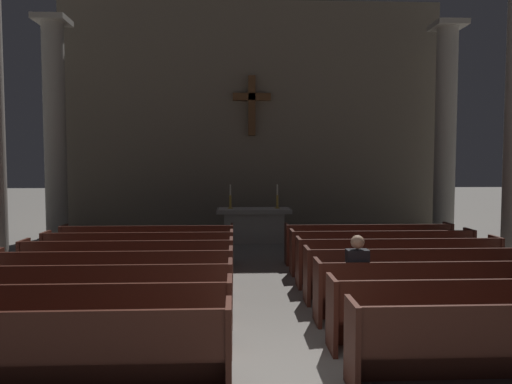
{
  "coord_description": "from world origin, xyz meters",
  "views": [
    {
      "loc": [
        -0.58,
        -4.78,
        2.37
      ],
      "look_at": [
        0.0,
        7.87,
        1.59
      ],
      "focal_mm": 33.3,
      "sensor_mm": 36.0,
      "label": 1
    }
  ],
  "objects_px": {
    "pew_right_row_3": "(446,290)",
    "candlestick_right": "(277,201)",
    "pew_left_row_2": "(72,318)",
    "column_left_third": "(55,135)",
    "pew_right_row_7": "(368,243)",
    "pew_left_row_6": "(139,254)",
    "column_right_third": "(445,136)",
    "pew_right_row_2": "(482,312)",
    "pew_right_row_5": "(398,262)",
    "pew_left_row_1": "(37,352)",
    "pew_left_row_7": "(148,245)",
    "pew_left_row_5": "(128,264)",
    "pew_left_row_3": "(97,295)",
    "pew_right_row_4": "(419,274)",
    "altar": "(254,224)",
    "pew_right_row_6": "(382,252)",
    "pew_left_row_4": "(115,277)",
    "candlestick_left": "(230,201)",
    "lone_worshipper": "(356,277)"
  },
  "relations": [
    {
      "from": "pew_right_row_6",
      "to": "pew_left_row_3",
      "type": "bearing_deg",
      "value": -148.94
    },
    {
      "from": "pew_left_row_3",
      "to": "candlestick_left",
      "type": "relative_size",
      "value": 5.44
    },
    {
      "from": "pew_left_row_2",
      "to": "pew_right_row_5",
      "type": "relative_size",
      "value": 1.0
    },
    {
      "from": "pew_left_row_2",
      "to": "pew_left_row_3",
      "type": "relative_size",
      "value": 1.0
    },
    {
      "from": "pew_right_row_7",
      "to": "pew_right_row_4",
      "type": "bearing_deg",
      "value": -90.0
    },
    {
      "from": "lone_worshipper",
      "to": "pew_left_row_3",
      "type": "bearing_deg",
      "value": -179.41
    },
    {
      "from": "pew_left_row_5",
      "to": "pew_left_row_7",
      "type": "bearing_deg",
      "value": 90.0
    },
    {
      "from": "candlestick_right",
      "to": "pew_left_row_5",
      "type": "bearing_deg",
      "value": -122.07
    },
    {
      "from": "pew_left_row_2",
      "to": "pew_left_row_4",
      "type": "distance_m",
      "value": 2.05
    },
    {
      "from": "pew_left_row_5",
      "to": "pew_right_row_4",
      "type": "distance_m",
      "value": 5.22
    },
    {
      "from": "pew_left_row_4",
      "to": "column_right_third",
      "type": "xyz_separation_m",
      "value": [
        8.33,
        6.25,
        2.7
      ]
    },
    {
      "from": "pew_left_row_2",
      "to": "column_left_third",
      "type": "bearing_deg",
      "value": 111.16
    },
    {
      "from": "pew_right_row_5",
      "to": "pew_left_row_3",
      "type": "bearing_deg",
      "value": -158.12
    },
    {
      "from": "column_left_third",
      "to": "column_right_third",
      "type": "xyz_separation_m",
      "value": [
        11.55,
        0.0,
        0.0
      ]
    },
    {
      "from": "pew_right_row_6",
      "to": "pew_right_row_7",
      "type": "relative_size",
      "value": 1.0
    },
    {
      "from": "pew_left_row_1",
      "to": "pew_right_row_2",
      "type": "bearing_deg",
      "value": 11.35
    },
    {
      "from": "pew_right_row_7",
      "to": "pew_right_row_5",
      "type": "bearing_deg",
      "value": -90.0
    },
    {
      "from": "candlestick_left",
      "to": "lone_worshipper",
      "type": "height_order",
      "value": "candlestick_left"
    },
    {
      "from": "pew_left_row_6",
      "to": "pew_right_row_7",
      "type": "distance_m",
      "value": 5.22
    },
    {
      "from": "column_left_third",
      "to": "pew_left_row_7",
      "type": "bearing_deg",
      "value": -44.59
    },
    {
      "from": "pew_right_row_6",
      "to": "candlestick_left",
      "type": "distance_m",
      "value": 5.35
    },
    {
      "from": "pew_left_row_4",
      "to": "pew_right_row_2",
      "type": "xyz_separation_m",
      "value": [
        5.12,
        -2.05,
        0.0
      ]
    },
    {
      "from": "pew_right_row_4",
      "to": "pew_right_row_5",
      "type": "xyz_separation_m",
      "value": [
        0.0,
        1.03,
        0.0
      ]
    },
    {
      "from": "pew_right_row_4",
      "to": "column_right_third",
      "type": "distance_m",
      "value": 7.53
    },
    {
      "from": "pew_left_row_3",
      "to": "pew_right_row_2",
      "type": "relative_size",
      "value": 1.0
    },
    {
      "from": "pew_left_row_2",
      "to": "pew_left_row_5",
      "type": "height_order",
      "value": "same"
    },
    {
      "from": "pew_left_row_5",
      "to": "column_left_third",
      "type": "relative_size",
      "value": 0.6
    },
    {
      "from": "pew_left_row_6",
      "to": "pew_right_row_2",
      "type": "height_order",
      "value": "same"
    },
    {
      "from": "pew_right_row_5",
      "to": "lone_worshipper",
      "type": "xyz_separation_m",
      "value": [
        -1.35,
        -2.02,
        0.22
      ]
    },
    {
      "from": "pew_right_row_5",
      "to": "lone_worshipper",
      "type": "relative_size",
      "value": 2.95
    },
    {
      "from": "pew_left_row_1",
      "to": "lone_worshipper",
      "type": "distance_m",
      "value": 4.32
    },
    {
      "from": "pew_left_row_3",
      "to": "lone_worshipper",
      "type": "height_order",
      "value": "lone_worshipper"
    },
    {
      "from": "pew_right_row_3",
      "to": "candlestick_right",
      "type": "xyz_separation_m",
      "value": [
        -1.86,
        7.26,
        0.76
      ]
    },
    {
      "from": "pew_left_row_6",
      "to": "pew_left_row_7",
      "type": "xyz_separation_m",
      "value": [
        0.0,
        1.03,
        0.0
      ]
    },
    {
      "from": "pew_right_row_7",
      "to": "candlestick_right",
      "type": "distance_m",
      "value": 3.73
    },
    {
      "from": "pew_left_row_2",
      "to": "pew_right_row_4",
      "type": "height_order",
      "value": "same"
    },
    {
      "from": "pew_left_row_7",
      "to": "altar",
      "type": "height_order",
      "value": "altar"
    },
    {
      "from": "pew_right_row_2",
      "to": "candlestick_right",
      "type": "xyz_separation_m",
      "value": [
        -1.86,
        8.28,
        0.76
      ]
    },
    {
      "from": "pew_right_row_6",
      "to": "pew_right_row_7",
      "type": "xyz_separation_m",
      "value": [
        0.0,
        1.03,
        0.0
      ]
    },
    {
      "from": "pew_left_row_5",
      "to": "pew_right_row_5",
      "type": "height_order",
      "value": "same"
    },
    {
      "from": "pew_right_row_3",
      "to": "column_right_third",
      "type": "bearing_deg",
      "value": 66.17
    },
    {
      "from": "pew_right_row_5",
      "to": "pew_right_row_6",
      "type": "relative_size",
      "value": 1.0
    },
    {
      "from": "pew_right_row_3",
      "to": "column_right_third",
      "type": "height_order",
      "value": "column_right_third"
    },
    {
      "from": "pew_left_row_6",
      "to": "pew_right_row_7",
      "type": "xyz_separation_m",
      "value": [
        5.12,
        1.03,
        0.0
      ]
    },
    {
      "from": "pew_right_row_4",
      "to": "altar",
      "type": "relative_size",
      "value": 1.77
    },
    {
      "from": "pew_right_row_5",
      "to": "pew_right_row_3",
      "type": "bearing_deg",
      "value": -90.0
    },
    {
      "from": "pew_right_row_6",
      "to": "column_right_third",
      "type": "distance_m",
      "value": 5.94
    },
    {
      "from": "pew_left_row_5",
      "to": "pew_left_row_6",
      "type": "distance_m",
      "value": 1.03
    },
    {
      "from": "pew_right_row_3",
      "to": "pew_left_row_7",
      "type": "bearing_deg",
      "value": 141.24
    },
    {
      "from": "pew_left_row_1",
      "to": "pew_left_row_7",
      "type": "bearing_deg",
      "value": 90.0
    }
  ]
}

